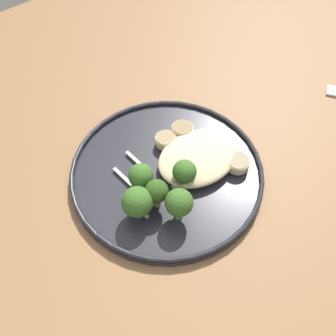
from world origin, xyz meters
TOP-DOWN VIEW (x-y plane):
  - ground at (0.00, 0.00)m, footprint 6.00×6.00m
  - wooden_dining_table at (0.00, 0.00)m, footprint 1.40×1.00m
  - dinner_plate at (-0.00, 0.04)m, footprint 0.29×0.29m
  - noodle_bed at (-0.05, 0.06)m, footprint 0.13×0.10m
  - seared_scallop_tiny_bay at (0.00, 0.07)m, footprint 0.02×0.02m
  - seared_scallop_left_edge at (-0.06, 0.00)m, footprint 0.03×0.03m
  - seared_scallop_on_noodles at (-0.09, 0.10)m, footprint 0.04×0.04m
  - seared_scallop_rear_pale at (-0.03, 0.06)m, footprint 0.03×0.03m
  - seared_scallop_tilted_round at (-0.03, 0.03)m, footprint 0.03×0.03m
  - seared_scallop_center_golden at (-0.06, 0.04)m, footprint 0.02×0.02m
  - seared_scallop_half_hidden at (-0.03, 0.00)m, footprint 0.03×0.03m
  - broccoli_floret_rear_charred at (0.05, 0.04)m, footprint 0.04×0.04m
  - broccoli_floret_left_leaning at (0.04, 0.08)m, footprint 0.03×0.03m
  - broccoli_floret_front_edge at (0.07, 0.08)m, footprint 0.04×0.04m
  - broccoli_floret_right_tilted at (0.03, 0.11)m, footprint 0.04×0.04m
  - broccoli_floret_center_pile at (-0.01, 0.08)m, footprint 0.03×0.03m
  - onion_sliver_pale_crescent at (0.06, 0.01)m, footprint 0.01×0.04m
  - onion_sliver_short_strip at (0.03, 0.01)m, footprint 0.01×0.06m
  - onion_sliver_curled_piece at (0.07, 0.07)m, footprint 0.01×0.05m

SIDE VIEW (x-z plane):
  - ground at x=0.00m, z-range 0.00..0.00m
  - wooden_dining_table at x=0.00m, z-range 0.29..1.03m
  - dinner_plate at x=0.00m, z-range 0.74..0.76m
  - onion_sliver_pale_crescent at x=0.06m, z-range 0.75..0.76m
  - onion_sliver_short_strip at x=0.03m, z-range 0.75..0.76m
  - onion_sliver_curled_piece at x=0.07m, z-range 0.75..0.76m
  - seared_scallop_tilted_round at x=-0.03m, z-range 0.75..0.77m
  - seared_scallop_rear_pale at x=-0.03m, z-range 0.75..0.77m
  - seared_scallop_tiny_bay at x=0.00m, z-range 0.75..0.77m
  - seared_scallop_half_hidden at x=-0.03m, z-range 0.75..0.77m
  - seared_scallop_on_noodles at x=-0.09m, z-range 0.75..0.77m
  - seared_scallop_center_golden at x=-0.06m, z-range 0.75..0.77m
  - seared_scallop_left_edge at x=-0.06m, z-range 0.75..0.77m
  - noodle_bed at x=-0.05m, z-range 0.75..0.78m
  - broccoli_floret_rear_charred at x=0.05m, z-range 0.76..0.80m
  - broccoli_floret_center_pile at x=-0.01m, z-range 0.76..0.81m
  - broccoli_floret_front_edge at x=0.07m, z-range 0.76..0.81m
  - broccoli_floret_left_leaning at x=0.04m, z-range 0.76..0.81m
  - broccoli_floret_right_tilted at x=0.03m, z-range 0.76..0.81m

